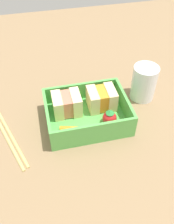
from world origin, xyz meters
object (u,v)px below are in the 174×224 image
object	(u,v)px
sandwich_left	(67,104)
strawberry_far_left	(110,118)
carrot_stick_far_left	(70,129)
drinking_glass	(144,83)
chopstick_pair	(6,132)
sandwich_center_left	(101,98)

from	to	relation	value
sandwich_left	strawberry_far_left	distance (cm)	9.84
carrot_stick_far_left	strawberry_far_left	distance (cm)	8.62
carrot_stick_far_left	drinking_glass	bearing A→B (deg)	22.82
chopstick_pair	carrot_stick_far_left	bearing A→B (deg)	-15.08
sandwich_left	drinking_glass	xyz separation A→B (cm)	(18.81, 2.32, 0.72)
sandwich_left	strawberry_far_left	bearing A→B (deg)	-33.80
carrot_stick_far_left	chopstick_pair	world-z (taller)	carrot_stick_far_left
chopstick_pair	drinking_glass	distance (cm)	32.94
drinking_glass	sandwich_left	bearing A→B (deg)	-172.98
sandwich_center_left	drinking_glass	bearing A→B (deg)	11.95
chopstick_pair	drinking_glass	xyz separation A→B (cm)	(32.40, 4.52, 3.90)
sandwich_left	chopstick_pair	xyz separation A→B (cm)	(-13.59, -2.20, -3.18)
sandwich_left	strawberry_far_left	world-z (taller)	sandwich_left
carrot_stick_far_left	drinking_glass	xyz separation A→B (cm)	(19.20, 8.08, 2.48)
sandwich_center_left	carrot_stick_far_left	world-z (taller)	sandwich_center_left
drinking_glass	strawberry_far_left	bearing A→B (deg)	-143.86
chopstick_pair	strawberry_far_left	bearing A→B (deg)	-8.52
strawberry_far_left	carrot_stick_far_left	bearing A→B (deg)	-178.00
sandwich_center_left	strawberry_far_left	xyz separation A→B (cm)	(0.29, -5.46, -0.70)
carrot_stick_far_left	sandwich_left	bearing A→B (deg)	86.14
sandwich_center_left	strawberry_far_left	distance (cm)	5.52
sandwich_center_left	carrot_stick_far_left	bearing A→B (deg)	-145.09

